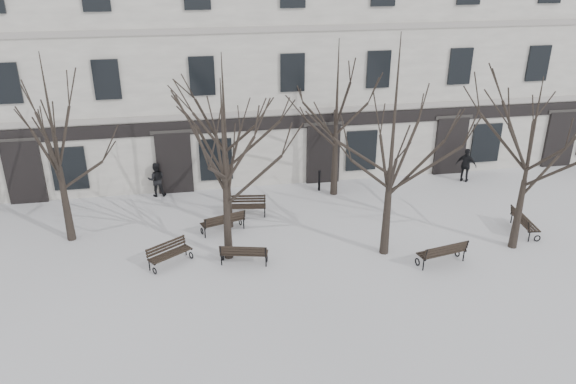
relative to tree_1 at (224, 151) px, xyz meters
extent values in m
plane|color=silver|center=(1.58, -1.56, -4.18)|extent=(100.00, 100.00, 0.00)
cube|color=silver|center=(1.58, 11.44, 1.32)|extent=(40.00, 10.00, 11.00)
cube|color=#A09992|center=(1.58, 6.41, -0.58)|extent=(40.00, 0.12, 0.25)
cube|color=#A09992|center=(1.58, 6.41, 3.12)|extent=(40.00, 0.12, 0.25)
cube|color=black|center=(1.58, 6.40, -1.08)|extent=(40.00, 0.10, 0.60)
cube|color=black|center=(-8.42, 6.38, -2.73)|extent=(1.60, 0.22, 2.90)
cube|color=#2D2B28|center=(-8.42, 6.34, -1.23)|extent=(1.90, 0.08, 0.18)
cube|color=black|center=(-6.52, 6.39, -2.68)|extent=(1.50, 0.14, 2.00)
cube|color=black|center=(-1.92, 6.38, -2.73)|extent=(1.60, 0.22, 2.90)
cube|color=#2D2B28|center=(-1.92, 6.34, -1.23)|extent=(1.90, 0.08, 0.18)
cube|color=black|center=(-0.02, 6.39, -2.68)|extent=(1.50, 0.14, 2.00)
cube|color=black|center=(5.08, 6.38, -2.73)|extent=(1.60, 0.22, 2.90)
cube|color=#2D2B28|center=(5.08, 6.34, -1.23)|extent=(1.90, 0.08, 0.18)
cube|color=black|center=(6.98, 6.39, -2.68)|extent=(1.50, 0.14, 2.00)
cube|color=black|center=(11.58, 6.38, -2.73)|extent=(1.60, 0.22, 2.90)
cube|color=#2D2B28|center=(11.58, 6.34, -1.23)|extent=(1.90, 0.08, 0.18)
cube|color=black|center=(13.48, 6.39, -2.68)|extent=(1.50, 0.14, 2.00)
cube|color=black|center=(17.58, 6.38, -2.73)|extent=(1.60, 0.22, 2.90)
cube|color=#2D2B28|center=(17.58, 6.34, -1.23)|extent=(1.90, 0.08, 0.18)
cube|color=black|center=(-8.42, 6.39, 1.22)|extent=(1.10, 0.14, 1.70)
cube|color=black|center=(-4.42, 6.39, 1.22)|extent=(1.10, 0.14, 1.70)
cube|color=black|center=(-0.42, 6.39, 1.22)|extent=(1.10, 0.14, 1.70)
cube|color=black|center=(3.58, 6.39, 1.22)|extent=(1.10, 0.14, 1.70)
cube|color=black|center=(7.58, 6.39, 1.22)|extent=(1.10, 0.14, 1.70)
cube|color=black|center=(11.58, 6.39, 1.22)|extent=(1.10, 0.14, 1.70)
cube|color=black|center=(15.58, 6.39, 1.22)|extent=(1.10, 0.14, 1.70)
cone|color=black|center=(0.00, 0.00, -2.78)|extent=(0.34, 0.34, 2.81)
cone|color=black|center=(5.78, -0.71, -2.48)|extent=(0.34, 0.34, 3.40)
cone|color=black|center=(10.79, -1.15, -2.80)|extent=(0.34, 0.34, 2.76)
cone|color=black|center=(-5.98, 2.45, -2.65)|extent=(0.34, 0.34, 3.07)
cone|color=black|center=(0.22, 2.47, -2.69)|extent=(0.34, 0.34, 2.98)
cone|color=black|center=(5.27, 4.89, -2.69)|extent=(0.34, 0.34, 2.97)
torus|color=black|center=(-2.67, -0.73, -4.05)|extent=(0.19, 0.24, 0.26)
cylinder|color=black|center=(-2.85, -0.45, -3.98)|extent=(0.05, 0.05, 0.41)
cube|color=black|center=(-2.76, -0.59, -3.77)|extent=(0.32, 0.44, 0.05)
torus|color=black|center=(-1.38, 0.14, -4.05)|extent=(0.19, 0.24, 0.26)
cylinder|color=black|center=(-1.56, 0.41, -3.98)|extent=(0.05, 0.05, 0.41)
cube|color=black|center=(-1.47, 0.27, -3.77)|extent=(0.32, 0.44, 0.05)
cube|color=black|center=(-2.00, -0.33, -3.75)|extent=(1.41, 0.98, 0.03)
cube|color=black|center=(-2.07, -0.22, -3.75)|extent=(1.41, 0.98, 0.03)
cube|color=black|center=(-2.14, -0.11, -3.75)|extent=(1.41, 0.98, 0.03)
cube|color=black|center=(-2.22, -0.01, -3.75)|extent=(1.41, 0.98, 0.03)
cube|color=black|center=(-2.24, 0.02, -3.63)|extent=(1.38, 0.94, 0.08)
cube|color=black|center=(-2.25, 0.04, -3.52)|extent=(1.38, 0.94, 0.08)
cube|color=black|center=(-2.26, 0.06, -3.42)|extent=(1.38, 0.94, 0.08)
cylinder|color=black|center=(-2.89, -0.39, -3.59)|extent=(0.10, 0.13, 0.45)
cylinder|color=black|center=(-1.60, 0.47, -3.59)|extent=(0.10, 0.13, 0.45)
torus|color=black|center=(1.35, -0.59, -4.05)|extent=(0.11, 0.28, 0.28)
cylinder|color=black|center=(1.27, -0.92, -3.97)|extent=(0.05, 0.05, 0.43)
cube|color=black|center=(1.31, -0.75, -3.75)|extent=(0.17, 0.52, 0.05)
torus|color=black|center=(-0.22, -0.21, -4.05)|extent=(0.11, 0.28, 0.28)
cylinder|color=black|center=(-0.30, -0.54, -3.97)|extent=(0.05, 0.05, 0.43)
cube|color=black|center=(-0.26, -0.38, -3.75)|extent=(0.17, 0.52, 0.05)
cube|color=black|center=(0.57, -0.36, -3.73)|extent=(1.68, 0.48, 0.03)
cube|color=black|center=(0.54, -0.49, -3.73)|extent=(1.68, 0.48, 0.03)
cube|color=black|center=(0.51, -0.62, -3.73)|extent=(1.68, 0.48, 0.03)
cube|color=black|center=(0.48, -0.75, -3.73)|extent=(1.68, 0.48, 0.03)
cube|color=black|center=(0.47, -0.79, -3.61)|extent=(1.67, 0.43, 0.09)
cube|color=black|center=(0.46, -0.81, -3.50)|extent=(1.67, 0.43, 0.09)
cube|color=black|center=(0.46, -0.83, -3.38)|extent=(1.67, 0.43, 0.09)
cylinder|color=black|center=(1.25, -0.99, -3.56)|extent=(0.07, 0.14, 0.47)
cylinder|color=black|center=(-0.32, -0.62, -3.56)|extent=(0.07, 0.14, 0.47)
torus|color=black|center=(8.37, -1.45, -4.04)|extent=(0.11, 0.30, 0.30)
cylinder|color=black|center=(8.44, -1.81, -3.95)|extent=(0.05, 0.05, 0.46)
cube|color=black|center=(8.40, -1.63, -3.72)|extent=(0.16, 0.56, 0.05)
torus|color=black|center=(6.67, -1.80, -4.04)|extent=(0.11, 0.30, 0.30)
cylinder|color=black|center=(6.74, -2.16, -3.95)|extent=(0.05, 0.05, 0.46)
cube|color=black|center=(6.70, -1.98, -3.72)|extent=(0.16, 0.56, 0.05)
cube|color=black|center=(7.51, -1.59, -3.70)|extent=(1.82, 0.46, 0.04)
cube|color=black|center=(7.54, -1.73, -3.70)|extent=(1.82, 0.46, 0.04)
cube|color=black|center=(7.57, -1.87, -3.70)|extent=(1.82, 0.46, 0.04)
cube|color=black|center=(7.59, -2.01, -3.70)|extent=(1.82, 0.46, 0.04)
cube|color=black|center=(7.60, -2.05, -3.57)|extent=(1.81, 0.40, 0.09)
cube|color=black|center=(7.61, -2.07, -3.45)|extent=(1.81, 0.40, 0.09)
cube|color=black|center=(7.61, -2.09, -3.32)|extent=(1.81, 0.40, 0.09)
cylinder|color=black|center=(8.46, -1.89, -3.52)|extent=(0.07, 0.15, 0.51)
cylinder|color=black|center=(6.76, -2.24, -3.52)|extent=(0.07, 0.15, 0.51)
torus|color=black|center=(0.16, 3.25, -4.05)|extent=(0.09, 0.28, 0.28)
cylinder|color=black|center=(0.21, 3.60, -3.97)|extent=(0.05, 0.05, 0.43)
cube|color=black|center=(0.18, 3.42, -3.75)|extent=(0.12, 0.53, 0.05)
torus|color=black|center=(1.77, 3.03, -4.05)|extent=(0.09, 0.28, 0.28)
cylinder|color=black|center=(1.82, 3.37, -3.97)|extent=(0.05, 0.05, 0.43)
cube|color=black|center=(1.79, 3.20, -3.75)|extent=(0.12, 0.53, 0.05)
cube|color=black|center=(0.96, 3.10, -3.73)|extent=(1.72, 0.32, 0.03)
cube|color=black|center=(0.98, 3.24, -3.73)|extent=(1.72, 0.32, 0.03)
cube|color=black|center=(1.00, 3.37, -3.73)|extent=(1.72, 0.32, 0.03)
cube|color=black|center=(1.01, 3.50, -3.73)|extent=(1.72, 0.32, 0.03)
cube|color=black|center=(1.02, 3.54, -3.61)|extent=(1.71, 0.27, 0.09)
cube|color=black|center=(1.02, 3.56, -3.49)|extent=(1.71, 0.27, 0.09)
cube|color=black|center=(1.03, 3.58, -3.38)|extent=(1.71, 0.27, 0.09)
cylinder|color=black|center=(0.22, 3.67, -3.56)|extent=(0.06, 0.14, 0.48)
cylinder|color=black|center=(1.83, 3.45, -3.56)|extent=(0.06, 0.14, 0.48)
torus|color=black|center=(0.67, 2.50, -4.04)|extent=(0.14, 0.29, 0.29)
cylinder|color=black|center=(0.78, 2.16, -3.96)|extent=(0.05, 0.05, 0.44)
cube|color=black|center=(0.73, 2.33, -3.74)|extent=(0.22, 0.53, 0.05)
torus|color=black|center=(-0.91, 1.97, -4.04)|extent=(0.14, 0.29, 0.29)
cylinder|color=black|center=(-0.80, 1.63, -3.96)|extent=(0.05, 0.05, 0.44)
cube|color=black|center=(-0.86, 1.80, -3.74)|extent=(0.22, 0.53, 0.05)
cube|color=black|center=(-0.13, 2.27, -3.72)|extent=(1.71, 0.64, 0.03)
cube|color=black|center=(-0.09, 2.14, -3.72)|extent=(1.71, 0.64, 0.03)
cube|color=black|center=(-0.05, 2.01, -3.72)|extent=(1.71, 0.64, 0.03)
cube|color=black|center=(0.00, 1.88, -3.72)|extent=(1.71, 0.64, 0.03)
cube|color=black|center=(0.01, 1.84, -3.59)|extent=(1.69, 0.59, 0.09)
cube|color=black|center=(0.02, 1.82, -3.47)|extent=(1.69, 0.59, 0.09)
cube|color=black|center=(0.02, 1.80, -3.35)|extent=(1.69, 0.59, 0.09)
cylinder|color=black|center=(0.81, 2.09, -3.54)|extent=(0.08, 0.15, 0.49)
cylinder|color=black|center=(-0.78, 1.56, -3.54)|extent=(0.08, 0.15, 0.49)
torus|color=black|center=(11.96, -0.93, -4.05)|extent=(0.28, 0.08, 0.27)
cylinder|color=black|center=(11.62, -0.89, -3.97)|extent=(0.05, 0.05, 0.43)
cube|color=black|center=(11.79, -0.91, -3.75)|extent=(0.52, 0.11, 0.05)
torus|color=black|center=(12.15, 0.67, -4.05)|extent=(0.28, 0.08, 0.27)
cylinder|color=black|center=(11.81, 0.71, -3.97)|extent=(0.05, 0.05, 0.43)
cube|color=black|center=(11.98, 0.69, -3.75)|extent=(0.52, 0.11, 0.05)
cube|color=black|center=(12.09, -0.13, -3.74)|extent=(0.28, 1.70, 0.03)
cube|color=black|center=(11.96, -0.12, -3.74)|extent=(0.28, 1.70, 0.03)
cube|color=black|center=(11.83, -0.10, -3.74)|extent=(0.28, 1.70, 0.03)
cube|color=black|center=(11.70, -0.09, -3.74)|extent=(0.28, 1.70, 0.03)
cube|color=black|center=(11.66, -0.08, -3.61)|extent=(0.23, 1.70, 0.09)
cube|color=black|center=(11.64, -0.08, -3.50)|extent=(0.23, 1.70, 0.09)
cube|color=black|center=(11.62, -0.08, -3.39)|extent=(0.23, 1.70, 0.09)
cylinder|color=black|center=(11.55, -0.88, -3.57)|extent=(0.14, 0.05, 0.47)
cylinder|color=black|center=(11.73, 0.72, -3.57)|extent=(0.14, 0.05, 0.47)
cylinder|color=black|center=(0.20, 4.94, -3.71)|extent=(0.11, 0.11, 0.94)
sphere|color=black|center=(0.20, 4.94, -3.22)|extent=(0.13, 0.13, 0.13)
cylinder|color=black|center=(4.69, 5.41, -3.71)|extent=(0.11, 0.11, 0.93)
sphere|color=black|center=(4.69, 5.41, -3.23)|extent=(0.13, 0.13, 0.13)
imported|color=black|center=(-2.79, 6.12, -4.18)|extent=(0.79, 0.61, 1.61)
imported|color=black|center=(11.94, 5.24, -4.18)|extent=(1.02, 0.93, 1.68)
camera|label=1|loc=(-1.00, -18.19, 6.50)|focal=35.00mm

